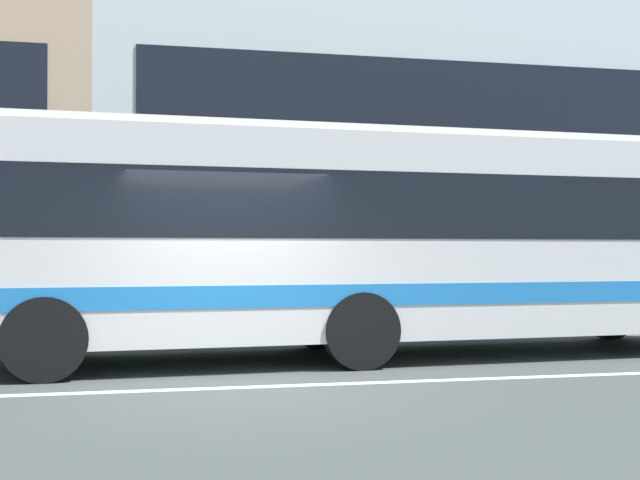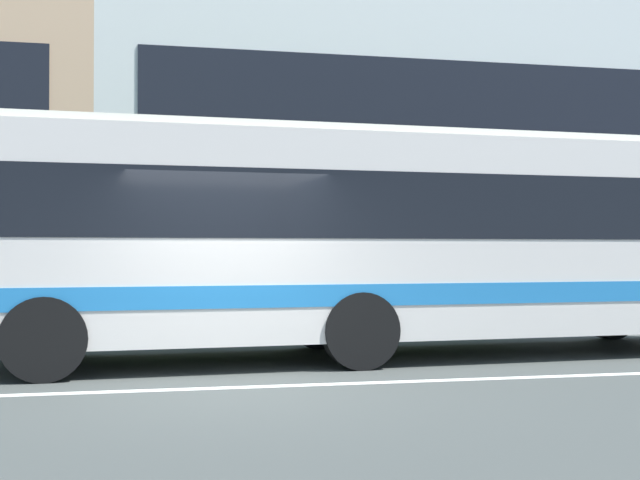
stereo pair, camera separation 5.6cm
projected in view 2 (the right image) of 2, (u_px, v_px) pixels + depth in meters
ground_plane at (236, 388)px, 8.80m from camera, size 160.00×160.00×0.00m
lane_centre_line at (236, 387)px, 8.80m from camera, size 60.00×0.16×0.01m
hedge_row_far at (186, 306)px, 14.32m from camera, size 12.02×1.10×1.07m
apartment_block_right at (511, 151)px, 25.22m from camera, size 25.10×8.75×9.44m
transit_bus at (382, 235)px, 11.45m from camera, size 11.23×3.05×3.20m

